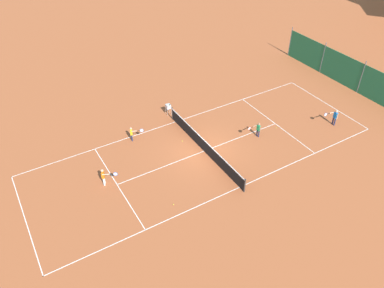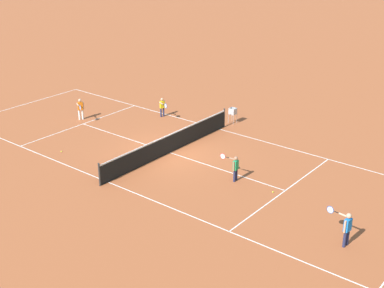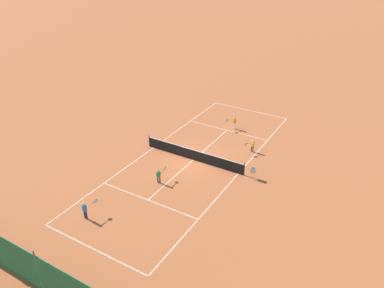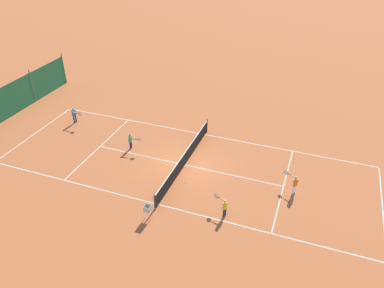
{
  "view_description": "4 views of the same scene",
  "coord_description": "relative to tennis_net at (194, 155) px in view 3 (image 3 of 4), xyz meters",
  "views": [
    {
      "loc": [
        16.69,
        -10.95,
        16.39
      ],
      "look_at": [
        0.28,
        -1.14,
        1.28
      ],
      "focal_mm": 35.0,
      "sensor_mm": 36.0,
      "label": 1
    },
    {
      "loc": [
        18.0,
        15.78,
        10.43
      ],
      "look_at": [
        0.96,
        2.15,
        1.33
      ],
      "focal_mm": 50.0,
      "sensor_mm": 36.0,
      "label": 2
    },
    {
      "loc": [
        -13.53,
        23.11,
        16.22
      ],
      "look_at": [
        0.94,
        -1.32,
        0.61
      ],
      "focal_mm": 35.0,
      "sensor_mm": 36.0,
      "label": 3
    },
    {
      "loc": [
        -18.46,
        -7.35,
        14.29
      ],
      "look_at": [
        1.4,
        0.02,
        0.78
      ],
      "focal_mm": 35.0,
      "sensor_mm": 36.0,
      "label": 4
    }
  ],
  "objects": [
    {
      "name": "ground_plane",
      "position": [
        0.0,
        0.0,
        -0.5
      ],
      "size": [
        600.0,
        600.0,
        0.0
      ],
      "primitive_type": "plane",
      "color": "#A8542D"
    },
    {
      "name": "court_line_markings",
      "position": [
        0.0,
        0.0,
        -0.5
      ],
      "size": [
        8.25,
        23.85,
        0.01
      ],
      "color": "white",
      "rests_on": "ground"
    },
    {
      "name": "tennis_net",
      "position": [
        0.0,
        0.0,
        0.0
      ],
      "size": [
        9.18,
        0.08,
        1.06
      ],
      "color": "#2D2D2D",
      "rests_on": "ground"
    },
    {
      "name": "windscreen_fence_far",
      "position": [
        -0.0,
        15.5,
        0.81
      ],
      "size": [
        17.28,
        0.08,
        2.9
      ],
      "color": "#236B42",
      "rests_on": "ground"
    },
    {
      "name": "player_far_service",
      "position": [
        2.32,
        10.04,
        0.25
      ],
      "size": [
        0.52,
        1.04,
        1.29
      ],
      "color": "#23284C",
      "rests_on": "ground"
    },
    {
      "name": "player_far_baseline",
      "position": [
        -0.4,
        -7.0,
        0.22
      ],
      "size": [
        0.78,
        0.89,
        1.23
      ],
      "color": "white",
      "rests_on": "ground"
    },
    {
      "name": "player_near_service",
      "position": [
        0.55,
        4.19,
        0.18
      ],
      "size": [
        0.4,
        0.99,
        1.16
      ],
      "color": "#23284C",
      "rests_on": "ground"
    },
    {
      "name": "player_near_baseline",
      "position": [
        -3.65,
        -3.71,
        0.16
      ],
      "size": [
        0.65,
        0.88,
        1.12
      ],
      "color": "#23284C",
      "rests_on": "ground"
    },
    {
      "name": "tennis_ball_alley_left",
      "position": [
        3.28,
        -4.19,
        -0.47
      ],
      "size": [
        0.07,
        0.07,
        0.07
      ],
      "primitive_type": "sphere",
      "color": "#CCE033",
      "rests_on": "ground"
    },
    {
      "name": "tennis_ball_by_net_right",
      "position": [
        -1.71,
        -0.75,
        -0.47
      ],
      "size": [
        0.07,
        0.07,
        0.07
      ],
      "primitive_type": "sphere",
      "color": "#CCE033",
      "rests_on": "ground"
    },
    {
      "name": "tennis_ball_far_corner",
      "position": [
        0.48,
        6.09,
        -0.47
      ],
      "size": [
        0.07,
        0.07,
        0.07
      ],
      "primitive_type": "sphere",
      "color": "#CCE033",
      "rests_on": "ground"
    },
    {
      "name": "ball_hopper",
      "position": [
        -5.31,
        0.05,
        0.16
      ],
      "size": [
        0.36,
        0.36,
        0.89
      ],
      "color": "#B7B7BC",
      "rests_on": "ground"
    }
  ]
}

